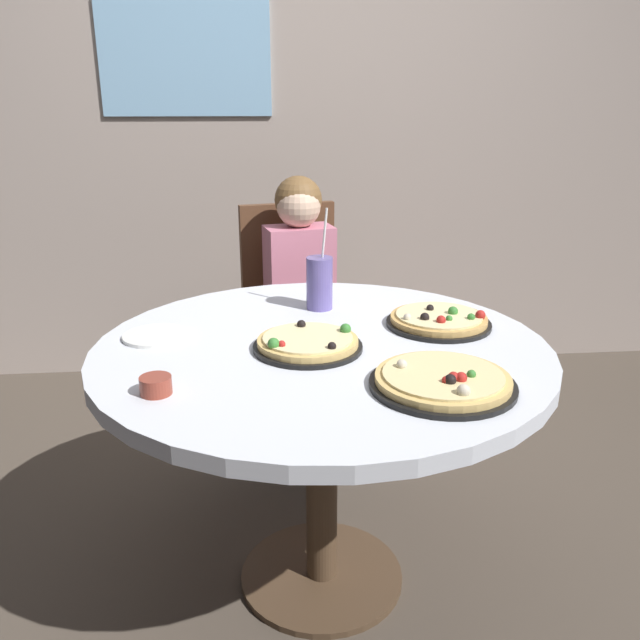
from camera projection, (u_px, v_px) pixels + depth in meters
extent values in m
plane|color=#4C4238|center=(322.00, 577.00, 1.95)|extent=(8.00, 8.00, 0.00)
cube|color=#A8998E|center=(287.00, 78.00, 3.10)|extent=(5.20, 0.12, 2.90)
cube|color=#8CBFE5|center=(185.00, 58.00, 2.97)|extent=(0.78, 0.02, 0.51)
cylinder|color=silver|center=(322.00, 351.00, 1.71)|extent=(1.20, 1.20, 0.04)
cylinder|color=#4C3826|center=(322.00, 472.00, 1.83)|extent=(0.09, 0.09, 0.69)
cylinder|color=#4C3826|center=(322.00, 575.00, 1.95)|extent=(0.48, 0.48, 0.02)
cube|color=brown|center=(300.00, 336.00, 2.68)|extent=(0.47, 0.47, 0.04)
cube|color=brown|center=(288.00, 265.00, 2.76)|extent=(0.40, 0.12, 0.52)
cylinder|color=brown|center=(270.00, 409.00, 2.56)|extent=(0.04, 0.04, 0.41)
cylinder|color=brown|center=(352.00, 397.00, 2.65)|extent=(0.04, 0.04, 0.41)
cylinder|color=brown|center=(253.00, 375.00, 2.86)|extent=(0.04, 0.04, 0.41)
cylinder|color=brown|center=(326.00, 366.00, 2.96)|extent=(0.04, 0.04, 0.41)
cube|color=#3F4766|center=(310.00, 397.00, 2.61)|extent=(0.30, 0.36, 0.45)
cube|color=#CC728C|center=(299.00, 281.00, 2.59)|extent=(0.29, 0.21, 0.44)
sphere|color=beige|center=(299.00, 206.00, 2.49)|extent=(0.17, 0.17, 0.17)
sphere|color=brown|center=(297.00, 200.00, 2.50)|extent=(0.18, 0.18, 0.18)
cylinder|color=black|center=(308.00, 347.00, 1.67)|extent=(0.28, 0.28, 0.01)
cylinder|color=#D8B266|center=(308.00, 342.00, 1.67)|extent=(0.26, 0.26, 0.02)
cylinder|color=beige|center=(308.00, 338.00, 1.67)|extent=(0.23, 0.23, 0.01)
sphere|color=#387F33|center=(346.00, 329.00, 1.70)|extent=(0.03, 0.03, 0.03)
sphere|color=black|center=(332.00, 346.00, 1.59)|extent=(0.02, 0.02, 0.02)
sphere|color=#B2231E|center=(282.00, 344.00, 1.60)|extent=(0.02, 0.02, 0.02)
sphere|color=black|center=(301.00, 324.00, 1.74)|extent=(0.02, 0.02, 0.02)
sphere|color=#387F33|center=(274.00, 344.00, 1.60)|extent=(0.03, 0.03, 0.03)
cylinder|color=black|center=(442.00, 385.00, 1.45)|extent=(0.33, 0.33, 0.01)
cylinder|color=#D8B266|center=(443.00, 379.00, 1.45)|extent=(0.30, 0.30, 0.02)
cylinder|color=beige|center=(443.00, 375.00, 1.44)|extent=(0.27, 0.27, 0.01)
sphere|color=beige|center=(464.00, 391.00, 1.34)|extent=(0.03, 0.03, 0.03)
sphere|color=black|center=(450.00, 380.00, 1.40)|extent=(0.03, 0.03, 0.03)
sphere|color=#B2231E|center=(453.00, 377.00, 1.41)|extent=(0.03, 0.03, 0.03)
sphere|color=#387F33|center=(471.00, 374.00, 1.43)|extent=(0.02, 0.02, 0.02)
sphere|color=beige|center=(402.00, 365.00, 1.48)|extent=(0.03, 0.03, 0.03)
sphere|color=#B2231E|center=(461.00, 378.00, 1.41)|extent=(0.03, 0.03, 0.03)
sphere|color=#B2231E|center=(446.00, 380.00, 1.40)|extent=(0.02, 0.02, 0.02)
cylinder|color=black|center=(438.00, 324.00, 1.84)|extent=(0.30, 0.30, 0.01)
cylinder|color=tan|center=(439.00, 319.00, 1.84)|extent=(0.27, 0.27, 0.02)
cylinder|color=beige|center=(439.00, 315.00, 1.84)|extent=(0.24, 0.24, 0.01)
sphere|color=black|center=(430.00, 308.00, 1.87)|extent=(0.02, 0.02, 0.02)
sphere|color=beige|center=(407.00, 318.00, 1.79)|extent=(0.02, 0.02, 0.02)
sphere|color=#387F33|center=(471.00, 317.00, 1.80)|extent=(0.02, 0.02, 0.02)
sphere|color=black|center=(425.00, 317.00, 1.79)|extent=(0.03, 0.03, 0.03)
sphere|color=#B2231E|center=(441.00, 320.00, 1.77)|extent=(0.03, 0.03, 0.03)
sphere|color=#387F33|center=(449.00, 319.00, 1.79)|extent=(0.02, 0.02, 0.02)
sphere|color=#B2231E|center=(480.00, 315.00, 1.81)|extent=(0.03, 0.03, 0.03)
sphere|color=#387F33|center=(453.00, 311.00, 1.84)|extent=(0.03, 0.03, 0.03)
cylinder|color=#6659A5|center=(319.00, 283.00, 1.97)|extent=(0.08, 0.08, 0.16)
cylinder|color=white|center=(323.00, 245.00, 1.94)|extent=(0.03, 0.01, 0.22)
cylinder|color=brown|center=(156.00, 385.00, 1.42)|extent=(0.07, 0.07, 0.04)
cylinder|color=white|center=(157.00, 336.00, 1.75)|extent=(0.18, 0.18, 0.01)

